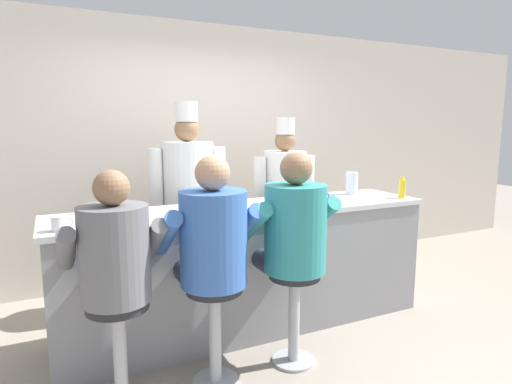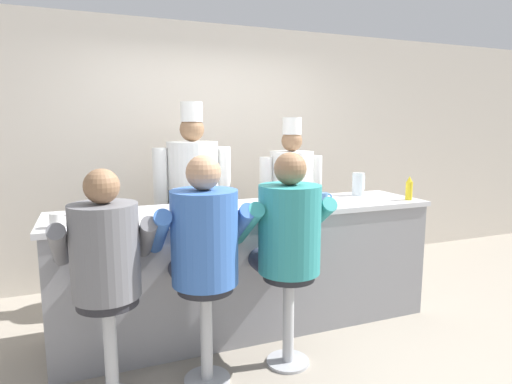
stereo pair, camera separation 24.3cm
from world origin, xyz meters
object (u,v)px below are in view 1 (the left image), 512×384
object	(u,v)px
breakfast_plate	(220,207)
diner_seated_blue	(212,244)
ketchup_bottle_red	(289,191)
coffee_mug_blue	(321,198)
cereal_bowl	(278,206)
diner_seated_grey	(115,262)
water_pitcher_clear	(352,183)
coffee_mug_white	(60,223)
cook_in_whites_far	(285,196)
diner_seated_teal	(292,234)
cook_in_whites_near	(188,195)
hot_sauce_bottle_orange	(299,199)
mustard_bottle_yellow	(402,187)

from	to	relation	value
breakfast_plate	diner_seated_blue	world-z (taller)	diner_seated_blue
ketchup_bottle_red	coffee_mug_blue	size ratio (longest dim) A/B	1.79
cereal_bowl	diner_seated_grey	size ratio (longest dim) A/B	0.10
cereal_bowl	diner_seated_blue	distance (m)	0.80
breakfast_plate	diner_seated_blue	bearing A→B (deg)	-115.58
diner_seated_blue	breakfast_plate	bearing A→B (deg)	64.42
water_pitcher_clear	diner_seated_grey	bearing A→B (deg)	-161.04
diner_seated_grey	coffee_mug_white	bearing A→B (deg)	124.31
coffee_mug_blue	diner_seated_grey	distance (m)	1.78
water_pitcher_clear	breakfast_plate	xyz separation A→B (m)	(-1.38, -0.16, -0.09)
breakfast_plate	diner_seated_grey	distance (m)	1.07
cook_in_whites_far	diner_seated_teal	bearing A→B (deg)	-117.26
cook_in_whites_near	ketchup_bottle_red	bearing A→B (deg)	-50.94
diner_seated_grey	cook_in_whites_near	bearing A→B (deg)	57.72
diner_seated_blue	cook_in_whites_near	size ratio (longest dim) A/B	0.79
hot_sauce_bottle_orange	diner_seated_blue	bearing A→B (deg)	-154.86
breakfast_plate	water_pitcher_clear	bearing A→B (deg)	6.78
diner_seated_grey	diner_seated_blue	xyz separation A→B (m)	(0.58, 0.00, 0.03)
diner_seated_grey	water_pitcher_clear	bearing A→B (deg)	18.96
ketchup_bottle_red	breakfast_plate	size ratio (longest dim) A/B	0.91
coffee_mug_white	diner_seated_grey	world-z (taller)	diner_seated_grey
ketchup_bottle_red	breakfast_plate	bearing A→B (deg)	173.37
mustard_bottle_yellow	breakfast_plate	distance (m)	1.66
cereal_bowl	hot_sauce_bottle_orange	bearing A→B (deg)	5.09
breakfast_plate	diner_seated_grey	size ratio (longest dim) A/B	0.20
breakfast_plate	coffee_mug_white	bearing A→B (deg)	-168.73
diner_seated_grey	cereal_bowl	bearing A→B (deg)	17.60
ketchup_bottle_red	diner_seated_grey	distance (m)	1.56
coffee_mug_white	coffee_mug_blue	bearing A→B (deg)	2.63
diner_seated_grey	diner_seated_blue	bearing A→B (deg)	0.33
mustard_bottle_yellow	coffee_mug_blue	world-z (taller)	mustard_bottle_yellow
cook_in_whites_near	water_pitcher_clear	bearing A→B (deg)	-20.42
mustard_bottle_yellow	cereal_bowl	distance (m)	1.25
diner_seated_blue	cook_in_whites_near	world-z (taller)	cook_in_whites_near
water_pitcher_clear	coffee_mug_blue	bearing A→B (deg)	-151.36
mustard_bottle_yellow	cereal_bowl	xyz separation A→B (m)	(-1.25, 0.00, -0.07)
diner_seated_blue	diner_seated_teal	xyz separation A→B (m)	(0.58, 0.00, 0.00)
mustard_bottle_yellow	diner_seated_blue	distance (m)	1.98
diner_seated_blue	cook_in_whites_far	world-z (taller)	cook_in_whites_far
mustard_bottle_yellow	water_pitcher_clear	distance (m)	0.46
water_pitcher_clear	cereal_bowl	world-z (taller)	water_pitcher_clear
coffee_mug_white	cook_in_whites_near	world-z (taller)	cook_in_whites_near
ketchup_bottle_red	hot_sauce_bottle_orange	xyz separation A→B (m)	(0.02, -0.12, -0.06)
breakfast_plate	coffee_mug_white	distance (m)	1.15
breakfast_plate	diner_seated_teal	world-z (taller)	diner_seated_teal
hot_sauce_bottle_orange	diner_seated_grey	size ratio (longest dim) A/B	0.09
coffee_mug_blue	diner_seated_blue	bearing A→B (deg)	-157.28
diner_seated_grey	diner_seated_blue	distance (m)	0.58
mustard_bottle_yellow	breakfast_plate	world-z (taller)	mustard_bottle_yellow
diner_seated_teal	coffee_mug_blue	bearing A→B (deg)	40.75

